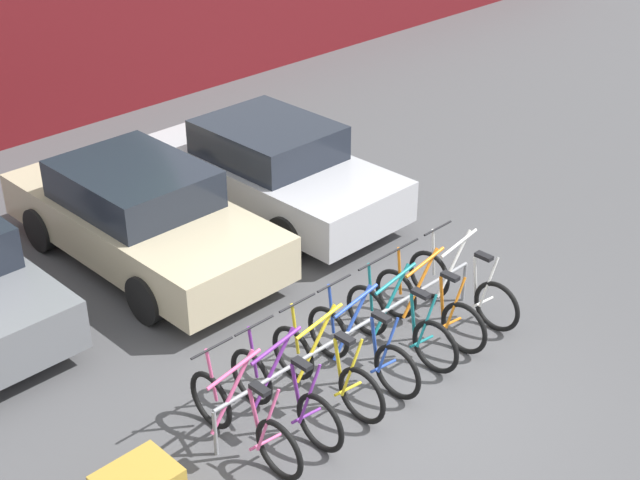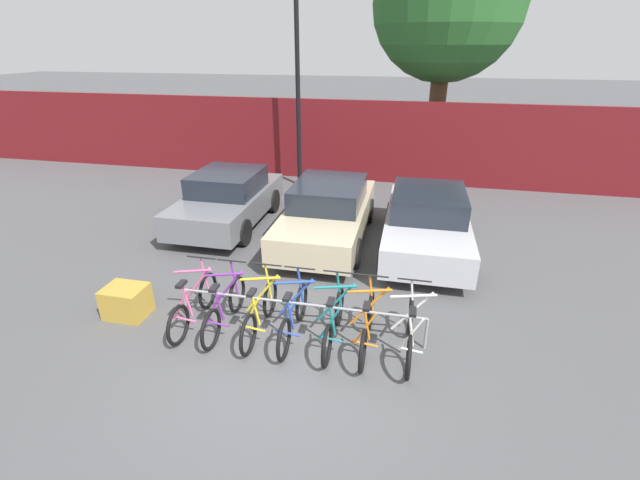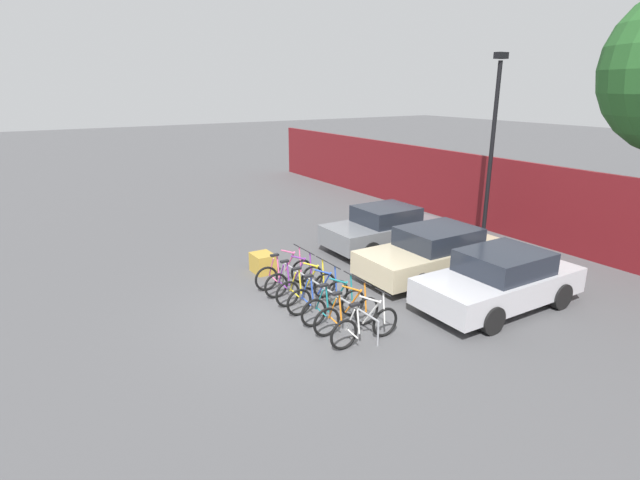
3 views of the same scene
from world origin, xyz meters
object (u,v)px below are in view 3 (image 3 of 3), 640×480
bike_rack (325,291)px  bicycle_blue (319,296)px  bicycle_pink (284,273)px  car_grey (384,228)px  bicycle_yellow (307,288)px  bicycle_teal (334,306)px  lamp_post (493,139)px  bicycle_white (365,326)px  car_beige (435,253)px  car_silver (500,280)px  cargo_crate (263,263)px  bicycle_purple (295,280)px  bicycle_orange (347,314)px

bike_rack → bicycle_blue: (-0.05, -0.15, -0.11)m
bicycle_pink → car_grey: size_ratio=0.44×
bike_rack → bicycle_yellow: bicycle_yellow is taller
bicycle_yellow → bicycle_teal: size_ratio=1.00×
bike_rack → lamp_post: size_ratio=0.67×
bicycle_white → car_beige: (-2.06, 3.92, 0.31)m
car_silver → cargo_crate: bearing=-143.2°
bicycle_purple → car_beige: size_ratio=0.39×
bicycle_pink → lamp_post: 8.54m
bicycle_teal → car_beige: car_beige is taller
bike_rack → bicycle_blue: size_ratio=2.41×
bicycle_orange → bicycle_white: bearing=-1.2°
car_silver → lamp_post: bearing=134.3°
bicycle_orange → car_grey: 5.95m
bicycle_white → cargo_crate: bearing=179.3°
bicycle_purple → lamp_post: (-0.82, 7.97, 3.04)m
car_silver → lamp_post: (-4.08, 4.18, 2.73)m
bicycle_blue → bicycle_teal: bearing=-0.4°
bicycle_orange → car_beige: car_beige is taller
bicycle_orange → cargo_crate: bearing=179.2°
bicycle_yellow → car_beige: size_ratio=0.39×
bicycle_pink → cargo_crate: size_ratio=2.44×
car_grey → car_beige: bearing=-7.5°
car_grey → bicycle_pink: bearing=-74.3°
car_grey → bicycle_teal: bearing=-49.9°
car_silver → lamp_post: lamp_post is taller
bicycle_orange → car_silver: car_silver is taller
car_grey → lamp_post: 4.69m
car_grey → car_beige: same height
bicycle_pink → car_beige: 4.22m
bicycle_pink → bike_rack: bearing=7.5°
bicycle_yellow → bicycle_teal: bearing=1.6°
bicycle_pink → cargo_crate: (-1.28, -0.03, -0.10)m
bike_rack → lamp_post: bearing=104.7°
cargo_crate → car_beige: bearing=54.7°
bicycle_purple → bicycle_teal: (1.84, 0.00, 0.00)m
car_silver → car_grey: bearing=174.5°
bicycle_orange → car_beige: 4.18m
car_silver → cargo_crate: size_ratio=5.95×
bicycle_orange → car_beige: size_ratio=0.39×
car_grey → lamp_post: bearing=75.6°
bicycle_blue → cargo_crate: (-3.01, -0.03, -0.10)m
bicycle_orange → bike_rack: bearing=171.4°
bike_rack → car_silver: car_silver is taller
bicycle_pink → car_beige: car_beige is taller
bicycle_orange → bicycle_white: 0.65m
bicycle_white → car_grey: (-4.78, 4.28, 0.31)m
bicycle_teal → car_silver: car_silver is taller
bike_rack → bicycle_orange: size_ratio=2.41×
car_beige → car_silver: 2.31m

